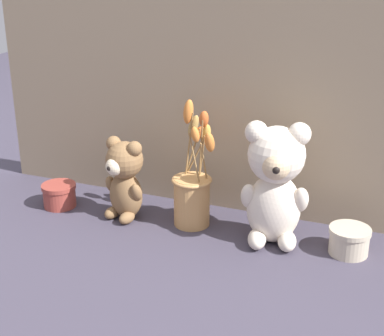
{
  "coord_description": "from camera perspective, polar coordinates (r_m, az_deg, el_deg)",
  "views": [
    {
      "loc": [
        0.5,
        -1.26,
        0.71
      ],
      "look_at": [
        0.0,
        0.02,
        0.16
      ],
      "focal_mm": 55.0,
      "sensor_mm": 36.0,
      "label": 1
    }
  ],
  "objects": [
    {
      "name": "teddy_bear_large",
      "position": [
        1.42,
        8.06,
        -1.33
      ],
      "size": [
        0.17,
        0.16,
        0.31
      ],
      "color": "beige",
      "rests_on": "ground"
    },
    {
      "name": "decorative_tin_tall",
      "position": [
        1.69,
        -12.65,
        -2.51
      ],
      "size": [
        0.1,
        0.1,
        0.07
      ],
      "color": "#993D33",
      "rests_on": "ground"
    },
    {
      "name": "decorative_tin_short",
      "position": [
        1.46,
        14.99,
        -6.81
      ],
      "size": [
        0.1,
        0.1,
        0.07
      ],
      "color": "beige",
      "rests_on": "ground"
    },
    {
      "name": "flower_vase",
      "position": [
        1.52,
        0.07,
        -2.12
      ],
      "size": [
        0.12,
        0.13,
        0.33
      ],
      "color": "tan",
      "rests_on": "ground"
    },
    {
      "name": "ground_plane",
      "position": [
        1.53,
        -0.27,
        -5.99
      ],
      "size": [
        4.0,
        4.0,
        0.0
      ],
      "primitive_type": "plane",
      "color": "#3D3847"
    },
    {
      "name": "backdrop_wall",
      "position": [
        1.55,
        2.0,
        8.24
      ],
      "size": [
        1.28,
        0.02,
        0.7
      ],
      "color": "gray",
      "rests_on": "ground"
    },
    {
      "name": "teddy_bear_medium",
      "position": [
        1.56,
        -6.58,
        -0.92
      ],
      "size": [
        0.13,
        0.11,
        0.22
      ],
      "color": "olive",
      "rests_on": "ground"
    }
  ]
}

